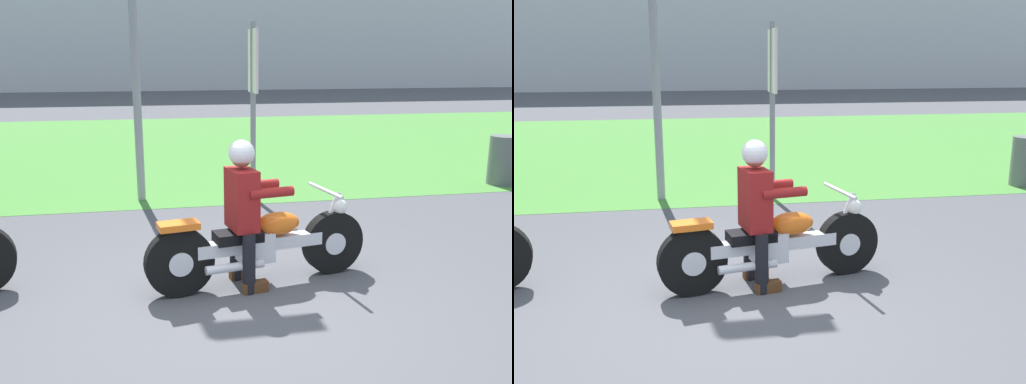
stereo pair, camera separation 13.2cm
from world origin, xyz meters
The scene contains 6 objects.
ground centered at (0.00, 0.00, 0.00)m, with size 120.00×120.00×0.00m, color #4C4C51.
grass_verge centered at (0.00, 9.53, 0.00)m, with size 60.00×12.00×0.01m, color #478438.
motorcycle_lead centered at (0.42, 0.63, 0.39)m, with size 2.17×0.73×0.87m.
rider_lead centered at (0.25, 0.60, 0.81)m, with size 0.60×0.53×1.40m.
trash_can centered at (5.27, 4.05, 0.41)m, with size 0.46×0.46×0.82m, color #595E5B.
sign_banner centered at (0.95, 3.87, 1.72)m, with size 0.08×0.60×2.60m.
Camera 1 is at (-0.58, -4.29, 2.11)m, focal length 39.32 mm.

